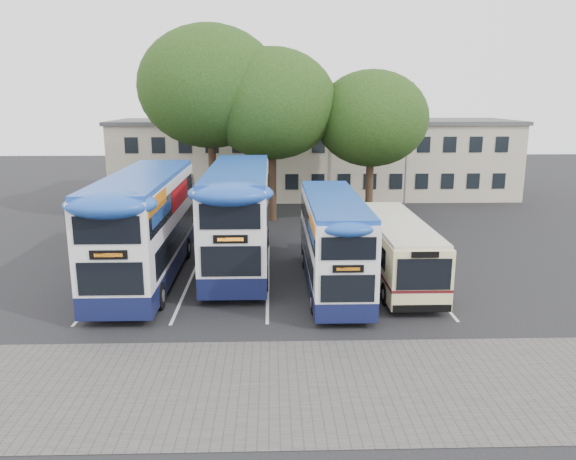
# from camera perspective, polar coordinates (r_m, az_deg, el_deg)

# --- Properties ---
(ground) EXTENTS (120.00, 120.00, 0.00)m
(ground) POSITION_cam_1_polar(r_m,az_deg,el_deg) (21.39, 8.10, -8.84)
(ground) COLOR black
(ground) RESTS_ON ground
(paving_strip) EXTENTS (40.00, 6.00, 0.01)m
(paving_strip) POSITION_cam_1_polar(r_m,az_deg,el_deg) (16.65, 4.03, -15.52)
(paving_strip) COLOR #595654
(paving_strip) RESTS_ON ground
(bay_lines) EXTENTS (14.12, 11.00, 0.01)m
(bay_lines) POSITION_cam_1_polar(r_m,az_deg,el_deg) (25.78, -2.05, -4.78)
(bay_lines) COLOR silver
(bay_lines) RESTS_ON ground
(depot_building) EXTENTS (32.40, 8.40, 6.20)m
(depot_building) POSITION_cam_1_polar(r_m,az_deg,el_deg) (46.87, 2.68, 7.40)
(depot_building) COLOR #AFA38D
(depot_building) RESTS_ON ground
(lamp_post) EXTENTS (0.25, 1.05, 9.06)m
(lamp_post) POSITION_cam_1_polar(r_m,az_deg,el_deg) (40.71, 12.03, 8.95)
(lamp_post) COLOR gray
(lamp_post) RESTS_ON ground
(tree_left) EXTENTS (9.16, 9.16, 12.56)m
(tree_left) POSITION_cam_1_polar(r_m,az_deg,el_deg) (37.36, -7.94, 14.21)
(tree_left) COLOR black
(tree_left) RESTS_ON ground
(tree_mid) EXTENTS (8.30, 8.30, 11.12)m
(tree_mid) POSITION_cam_1_polar(r_m,az_deg,el_deg) (36.59, -1.63, 12.67)
(tree_mid) COLOR black
(tree_mid) RESTS_ON ground
(tree_right) EXTENTS (7.29, 7.29, 9.76)m
(tree_right) POSITION_cam_1_polar(r_m,az_deg,el_deg) (37.27, 8.49, 11.12)
(tree_right) COLOR black
(tree_right) RESTS_ON ground
(bus_dd_left) EXTENTS (2.78, 11.45, 4.77)m
(bus_dd_left) POSITION_cam_1_polar(r_m,az_deg,el_deg) (25.63, -14.29, 0.78)
(bus_dd_left) COLOR #10163D
(bus_dd_left) RESTS_ON ground
(bus_dd_mid) EXTENTS (2.80, 11.55, 4.81)m
(bus_dd_mid) POSITION_cam_1_polar(r_m,az_deg,el_deg) (27.02, -5.00, 1.84)
(bus_dd_mid) COLOR #10163D
(bus_dd_mid) RESTS_ON ground
(bus_dd_right) EXTENTS (2.30, 9.49, 3.95)m
(bus_dd_right) POSITION_cam_1_polar(r_m,az_deg,el_deg) (23.99, 4.61, -0.80)
(bus_dd_right) COLOR #10163D
(bus_dd_right) RESTS_ON ground
(bus_single) EXTENTS (2.34, 9.18, 2.74)m
(bus_single) POSITION_cam_1_polar(r_m,az_deg,el_deg) (25.48, 10.92, -1.61)
(bus_single) COLOR beige
(bus_single) RESTS_ON ground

